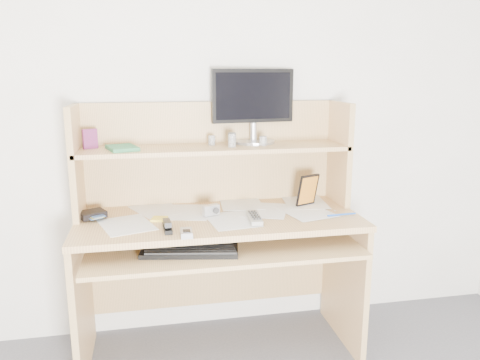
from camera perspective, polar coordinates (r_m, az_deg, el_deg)
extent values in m
cube|color=silver|center=(2.57, -3.74, 8.42)|extent=(3.60, 0.04, 2.50)
cube|color=tan|center=(2.35, -2.54, -4.80)|extent=(1.40, 0.60, 0.03)
cube|color=tan|center=(2.50, -18.67, -13.71)|extent=(0.03, 0.56, 0.72)
cube|color=tan|center=(2.67, 12.55, -11.51)|extent=(0.03, 0.56, 0.72)
cube|color=tan|center=(2.76, -3.36, -10.90)|extent=(1.34, 0.02, 0.41)
cube|color=tan|center=(2.27, -2.06, -7.99)|extent=(1.28, 0.55, 0.02)
cube|color=tan|center=(2.56, -3.57, 3.35)|extent=(1.40, 0.02, 0.55)
cube|color=tan|center=(2.43, -19.35, 2.11)|extent=(0.03, 0.30, 0.55)
cube|color=tan|center=(2.61, 11.96, 3.26)|extent=(0.03, 0.30, 0.55)
cube|color=tan|center=(2.42, -3.15, 3.86)|extent=(1.38, 0.30, 0.02)
cube|color=silver|center=(2.35, -2.55, -4.38)|extent=(1.32, 0.54, 0.01)
cube|color=black|center=(2.16, -6.15, -8.60)|extent=(0.46, 0.23, 0.02)
cube|color=black|center=(2.15, -6.16, -8.22)|extent=(0.43, 0.22, 0.01)
cube|color=gray|center=(2.27, 1.78, -4.60)|extent=(0.07, 0.20, 0.02)
cube|color=#A4A4A6|center=(2.08, -6.55, -6.33)|extent=(0.05, 0.10, 0.03)
cube|color=black|center=(2.16, -8.85, -5.45)|extent=(0.04, 0.13, 0.04)
cube|color=black|center=(2.42, -17.58, -3.99)|extent=(0.15, 0.14, 0.03)
cube|color=yellow|center=(2.32, -9.80, -4.69)|extent=(0.09, 0.09, 0.01)
cube|color=#ACABAE|center=(2.34, -3.57, -3.67)|extent=(0.09, 0.06, 0.05)
cube|color=black|center=(2.51, 8.26, -1.22)|extent=(0.12, 0.06, 0.17)
cylinder|color=#174AAF|center=(2.39, 12.28, -4.13)|extent=(0.15, 0.02, 0.01)
cube|color=maroon|center=(2.45, -17.81, 4.80)|extent=(0.07, 0.05, 0.10)
cube|color=#2E7549|center=(2.38, -14.17, 3.81)|extent=(0.18, 0.21, 0.02)
cylinder|color=black|center=(2.46, -3.45, 4.85)|extent=(0.04, 0.04, 0.05)
cylinder|color=silver|center=(2.45, -0.94, 5.04)|extent=(0.05, 0.05, 0.07)
cylinder|color=black|center=(2.44, 2.84, 4.78)|extent=(0.05, 0.05, 0.05)
cylinder|color=silver|center=(2.38, -0.98, 4.85)|extent=(0.05, 0.05, 0.07)
cylinder|color=#B0B1B5|center=(2.53, 1.70, 4.70)|extent=(0.23, 0.23, 0.01)
cylinder|color=#B0B1B5|center=(2.54, 1.66, 5.94)|extent=(0.04, 0.04, 0.09)
cube|color=black|center=(2.54, 1.59, 10.22)|extent=(0.45, 0.08, 0.28)
cube|color=black|center=(2.52, 1.67, 10.20)|extent=(0.41, 0.05, 0.24)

